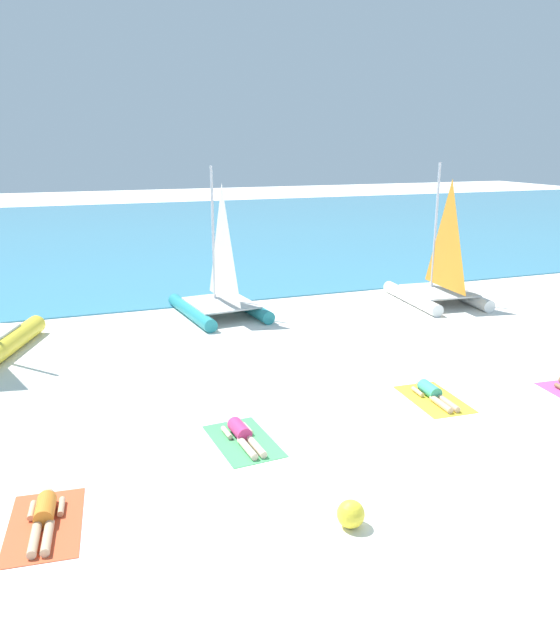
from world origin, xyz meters
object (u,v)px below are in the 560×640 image
sunbather_center_right (433,393)px  beach_ball (351,514)px  sailboat_white (439,283)px  sailboat_teal (220,294)px  towel_leftmost (45,525)px  sunbather_leftmost (44,515)px  towel_center_right (434,399)px  towel_center_left (243,441)px  sunbather_center_left (242,434)px

sunbather_center_right → beach_ball: beach_ball is taller
sunbather_center_right → sailboat_white: bearing=58.3°
sailboat_teal → beach_ball: bearing=-102.1°
towel_leftmost → sunbather_leftmost: sunbather_leftmost is taller
sailboat_white → sailboat_teal: bearing=176.9°
towel_center_right → sunbather_center_right: size_ratio=1.21×
sailboat_teal → towel_center_left: bearing=-108.6°
towel_center_left → sunbather_center_left: bearing=93.9°
towel_leftmost → towel_center_left: same height
sunbather_leftmost → towel_leftmost: bearing=-90.0°
sailboat_teal → sunbather_leftmost: (-5.68, -10.64, -0.61)m
beach_ball → sunbather_leftmost: bearing=158.5°
sailboat_teal → towel_leftmost: bearing=-124.2°
towel_leftmost → sunbather_center_right: 8.67m
sailboat_white → sunbather_center_left: size_ratio=3.19×
sunbather_leftmost → sunbather_center_right: same height
sailboat_white → sunbather_center_left: (-9.94, -7.95, -0.61)m
towel_center_left → sunbather_center_left: sunbather_center_left is taller
towel_center_right → sailboat_teal: bearing=107.4°
sailboat_white → towel_center_left: sailboat_white is taller
sunbather_center_left → towel_center_right: bearing=0.8°
sailboat_white → sunbather_center_left: sailboat_white is taller
towel_center_right → sunbather_center_right: (0.00, 0.07, 0.13)m
sunbather_center_left → sunbather_center_right: size_ratio=1.00×
sunbather_leftmost → towel_center_right: (8.39, 1.99, -0.13)m
sailboat_white → sunbather_leftmost: (-13.62, -9.55, -0.61)m
sunbather_center_right → beach_ball: size_ratio=3.61×
towel_leftmost → sunbather_center_right: bearing=14.1°
sailboat_white → sunbather_center_right: sailboat_white is taller
towel_center_left → beach_ball: (0.71, -3.26, 0.21)m
sunbather_leftmost → sailboat_white: bearing=41.0°
towel_center_right → sunbather_center_right: 0.14m
towel_center_left → sunbather_center_right: size_ratio=1.21×
sunbather_leftmost → sunbather_center_right: size_ratio=1.00×
towel_leftmost → sunbather_leftmost: size_ratio=1.21×
sunbather_leftmost → sailboat_teal: bearing=67.9°
sailboat_teal → sunbather_leftmost: 12.07m
sailboat_teal → towel_leftmost: sailboat_teal is taller
sunbather_center_left → towel_center_left: bearing=-90.0°
towel_center_left → beach_ball: beach_ball is taller
towel_center_left → beach_ball: 3.35m
beach_ball → towel_leftmost: bearing=159.3°
towel_leftmost → sunbather_center_left: size_ratio=1.21×
sailboat_white → sunbather_center_left: 12.74m
beach_ball → towel_center_right: bearing=42.9°
towel_center_left → sunbather_leftmost: bearing=-157.4°
sailboat_teal → sunbather_center_right: size_ratio=3.16×
towel_leftmost → towel_center_left: 4.02m
sunbather_leftmost → towel_center_right: bearing=19.3°
towel_center_right → towel_center_left: bearing=-174.5°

